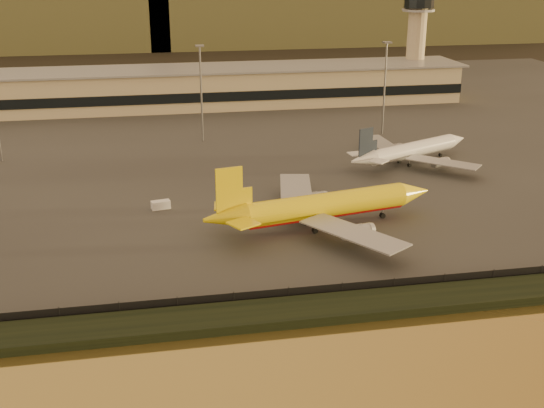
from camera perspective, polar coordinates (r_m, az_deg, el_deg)
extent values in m
plane|color=black|center=(112.57, 3.02, -4.89)|extent=(900.00, 900.00, 0.00)
cube|color=black|center=(97.62, 5.38, -8.67)|extent=(320.00, 7.00, 1.40)
cube|color=#2D2D2D|center=(201.21, -3.33, 6.49)|extent=(320.00, 220.00, 0.20)
cube|color=black|center=(100.73, 4.77, -7.30)|extent=(300.00, 0.05, 2.20)
cube|color=tan|center=(229.09, -4.36, 9.72)|extent=(160.00, 22.00, 12.00)
cube|color=black|center=(218.34, -4.01, 8.94)|extent=(160.00, 0.60, 3.00)
cube|color=gray|center=(228.03, -4.40, 11.27)|extent=(164.00, 24.00, 0.60)
cylinder|color=tan|center=(250.76, 11.91, 12.35)|extent=(6.40, 6.40, 30.00)
cylinder|color=black|center=(249.15, 12.19, 16.16)|extent=(10.40, 10.40, 3.50)
cylinder|color=gray|center=(249.32, 12.15, 15.57)|extent=(11.20, 11.20, 0.80)
cylinder|color=slate|center=(182.92, -5.93, 9.07)|extent=(0.50, 0.50, 25.00)
cube|color=slate|center=(180.92, -6.08, 13.02)|extent=(2.20, 2.20, 0.40)
cylinder|color=slate|center=(191.60, 9.39, 9.42)|extent=(0.50, 0.50, 25.00)
cube|color=slate|center=(189.69, 9.61, 13.19)|extent=(2.20, 2.20, 0.40)
cylinder|color=yellow|center=(125.08, 4.60, -0.07)|extent=(31.57, 10.50, 4.52)
cylinder|color=#BE0B0A|center=(125.35, 4.59, -0.41)|extent=(30.53, 9.35, 3.53)
cone|color=yellow|center=(134.04, 11.79, 0.96)|extent=(6.84, 5.61, 4.52)
cone|color=yellow|center=(118.04, -3.95, -1.13)|extent=(8.55, 5.95, 4.52)
cube|color=yellow|center=(116.58, -3.60, 1.20)|extent=(4.76, 1.28, 7.91)
cube|color=yellow|center=(122.44, -3.83, -0.16)|extent=(4.83, 4.78, 0.27)
cube|color=yellow|center=(114.44, -2.42, -1.63)|extent=(5.89, 5.87, 0.27)
cube|color=gray|center=(135.25, 2.01, 1.21)|extent=(9.65, 20.35, 0.27)
cylinder|color=gray|center=(134.00, 3.36, 0.44)|extent=(5.60, 3.45, 2.49)
cube|color=gray|center=(115.08, 6.84, -2.42)|extent=(15.79, 19.70, 0.27)
cylinder|color=gray|center=(118.90, 7.07, -2.32)|extent=(5.60, 3.45, 2.49)
cylinder|color=black|center=(131.87, 9.22, -0.94)|extent=(1.13, 0.97, 0.99)
cylinder|color=slate|center=(131.69, 9.23, -0.73)|extent=(0.17, 0.17, 2.03)
cylinder|color=black|center=(123.41, 3.61, -2.22)|extent=(1.13, 0.97, 0.99)
cylinder|color=slate|center=(123.22, 3.61, -2.00)|extent=(0.17, 0.17, 2.03)
cylinder|color=black|center=(126.82, 2.83, -1.57)|extent=(1.13, 0.97, 0.99)
cylinder|color=slate|center=(126.63, 2.83, -1.35)|extent=(0.17, 0.17, 2.03)
cylinder|color=silver|center=(167.13, 11.73, 4.50)|extent=(25.26, 14.31, 3.63)
cylinder|color=gray|center=(167.30, 11.71, 4.29)|extent=(24.26, 13.27, 2.83)
cone|color=silver|center=(178.60, 15.18, 5.22)|extent=(6.14, 5.44, 3.63)
cone|color=silver|center=(155.82, 7.60, 3.71)|extent=(7.46, 6.05, 3.63)
cube|color=#1B2230|center=(155.22, 7.86, 5.17)|extent=(3.75, 1.95, 6.36)
cube|color=silver|center=(159.24, 7.10, 4.20)|extent=(4.02, 3.86, 0.22)
cube|color=silver|center=(154.21, 8.92, 3.58)|extent=(5.01, 5.00, 0.22)
cube|color=gray|center=(173.45, 9.15, 5.02)|extent=(5.90, 16.59, 0.22)
cylinder|color=gray|center=(173.30, 10.13, 4.61)|extent=(4.80, 3.65, 2.00)
cube|color=gray|center=(160.45, 14.12, 3.42)|extent=(15.41, 14.89, 0.22)
cylinder|color=gray|center=(163.58, 13.87, 3.39)|extent=(4.80, 3.65, 2.00)
cylinder|color=black|center=(175.19, 13.91, 4.01)|extent=(0.99, 0.91, 0.80)
cylinder|color=slate|center=(175.07, 13.92, 4.14)|extent=(0.19, 0.19, 1.64)
cylinder|color=black|center=(164.97, 11.41, 3.21)|extent=(0.99, 0.91, 0.80)
cylinder|color=slate|center=(164.85, 11.42, 3.35)|extent=(0.19, 0.19, 1.64)
cylinder|color=black|center=(167.11, 10.61, 3.49)|extent=(0.99, 0.91, 0.80)
cylinder|color=slate|center=(166.99, 10.61, 3.63)|extent=(0.19, 0.19, 1.64)
cube|color=yellow|center=(134.41, 1.80, -0.04)|extent=(4.45, 2.02, 2.00)
cube|color=silver|center=(136.48, -9.30, -0.06)|extent=(3.93, 2.36, 1.65)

